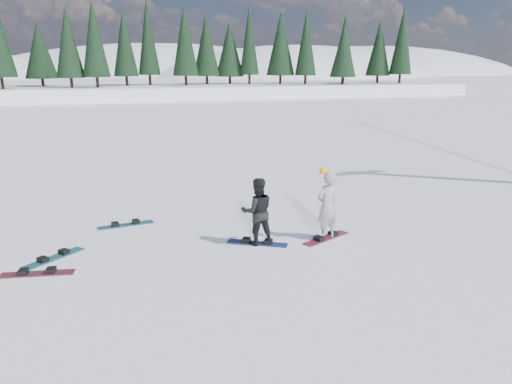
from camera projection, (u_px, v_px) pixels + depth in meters
ground at (246, 255)px, 11.58m from camera, size 420.00×420.00×0.00m
alpine_backdrop at (78, 113)px, 186.89m from camera, size 412.50×227.00×53.20m
snowboarder_woman at (327, 205)px, 12.41m from camera, size 0.74×0.60×1.89m
snowboarder_man at (257, 211)px, 12.08m from camera, size 0.85×0.69×1.66m
snowboard_woman at (326, 238)px, 12.63m from camera, size 1.47×0.91×0.03m
snowboard_man at (257, 243)px, 12.28m from camera, size 1.44×1.00×0.03m
snowboard_loose_a at (54, 258)px, 11.35m from camera, size 1.31×1.20×0.03m
snowboard_loose_b at (37, 274)px, 10.50m from camera, size 1.53×0.52×0.03m
snowboard_loose_c at (126, 225)px, 13.66m from camera, size 1.53×0.52×0.03m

